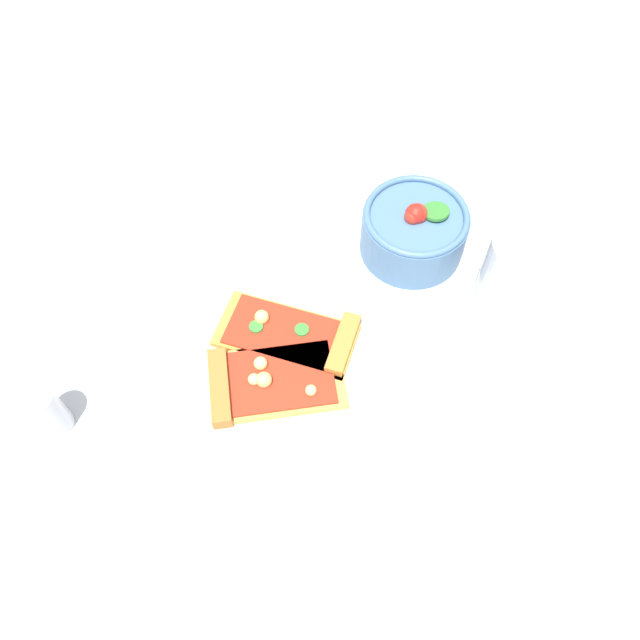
{
  "coord_description": "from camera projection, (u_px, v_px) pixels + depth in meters",
  "views": [
    {
      "loc": [
        -0.22,
        -0.28,
        0.64
      ],
      "look_at": [
        0.04,
        -0.02,
        0.03
      ],
      "focal_mm": 35.82,
      "sensor_mm": 36.0,
      "label": 1
    }
  ],
  "objects": [
    {
      "name": "plate",
      "position": [
        275.0,
        365.0,
        0.71
      ],
      "size": [
        0.28,
        0.28,
        0.01
      ],
      "primitive_type": "cylinder",
      "color": "white",
      "rests_on": "ground_plane"
    },
    {
      "name": "pizza_slice_far",
      "position": [
        296.0,
        333.0,
        0.71
      ],
      "size": [
        0.14,
        0.17,
        0.02
      ],
      "color": "gold",
      "rests_on": "plate"
    },
    {
      "name": "salad_bowl",
      "position": [
        414.0,
        230.0,
        0.77
      ],
      "size": [
        0.13,
        0.13,
        0.08
      ],
      "color": "#4C7299",
      "rests_on": "ground_plane"
    },
    {
      "name": "pepper_shaker",
      "position": [
        45.0,
        410.0,
        0.64
      ],
      "size": [
        0.04,
        0.04,
        0.08
      ],
      "color": "silver",
      "rests_on": "ground_plane"
    },
    {
      "name": "ground_plane",
      "position": [
        287.0,
        343.0,
        0.73
      ],
      "size": [
        2.4,
        2.4,
        0.0
      ],
      "primitive_type": "plane",
      "color": "silver",
      "rests_on": "ground"
    },
    {
      "name": "soda_glass",
      "position": [
        515.0,
        281.0,
        0.7
      ],
      "size": [
        0.08,
        0.08,
        0.12
      ],
      "color": "silver",
      "rests_on": "ground_plane"
    },
    {
      "name": "pizza_slice_near",
      "position": [
        265.0,
        381.0,
        0.68
      ],
      "size": [
        0.17,
        0.15,
        0.02
      ],
      "color": "gold",
      "rests_on": "plate"
    }
  ]
}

